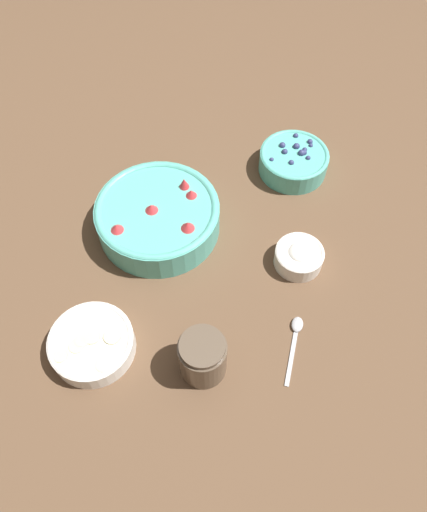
{
  "coord_description": "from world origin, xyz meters",
  "views": [
    {
      "loc": [
        -0.59,
        -0.1,
        0.87
      ],
      "look_at": [
        -0.06,
        -0.04,
        0.05
      ],
      "focal_mm": 35.0,
      "sensor_mm": 36.0,
      "label": 1
    }
  ],
  "objects_px": {
    "bowl_bananas": "(92,343)",
    "bowl_blueberries": "(294,160)",
    "bowl_cream": "(299,256)",
    "jar_chocolate": "(203,357)",
    "bowl_strawberries": "(158,215)"
  },
  "relations": [
    {
      "from": "bowl_cream",
      "to": "bowl_strawberries",
      "type": "bearing_deg",
      "value": 79.09
    },
    {
      "from": "bowl_bananas",
      "to": "bowl_blueberries",
      "type": "bearing_deg",
      "value": -36.0
    },
    {
      "from": "bowl_bananas",
      "to": "jar_chocolate",
      "type": "distance_m",
      "value": 0.21
    },
    {
      "from": "bowl_blueberries",
      "to": "bowl_cream",
      "type": "relative_size",
      "value": 1.58
    },
    {
      "from": "bowl_blueberries",
      "to": "bowl_strawberries",
      "type": "bearing_deg",
      "value": 125.42
    },
    {
      "from": "bowl_blueberries",
      "to": "bowl_bananas",
      "type": "relative_size",
      "value": 1.01
    },
    {
      "from": "bowl_strawberries",
      "to": "bowl_bananas",
      "type": "height_order",
      "value": "bowl_strawberries"
    },
    {
      "from": "bowl_cream",
      "to": "jar_chocolate",
      "type": "height_order",
      "value": "jar_chocolate"
    },
    {
      "from": "bowl_bananas",
      "to": "bowl_strawberries",
      "type": "bearing_deg",
      "value": -14.44
    },
    {
      "from": "bowl_bananas",
      "to": "jar_chocolate",
      "type": "bearing_deg",
      "value": -93.6
    },
    {
      "from": "bowl_blueberries",
      "to": "bowl_cream",
      "type": "height_order",
      "value": "bowl_blueberries"
    },
    {
      "from": "bowl_blueberries",
      "to": "bowl_cream",
      "type": "distance_m",
      "value": 0.26
    },
    {
      "from": "bowl_strawberries",
      "to": "bowl_cream",
      "type": "distance_m",
      "value": 0.3
    },
    {
      "from": "bowl_cream",
      "to": "jar_chocolate",
      "type": "distance_m",
      "value": 0.3
    },
    {
      "from": "bowl_strawberries",
      "to": "bowl_blueberries",
      "type": "distance_m",
      "value": 0.34
    }
  ]
}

